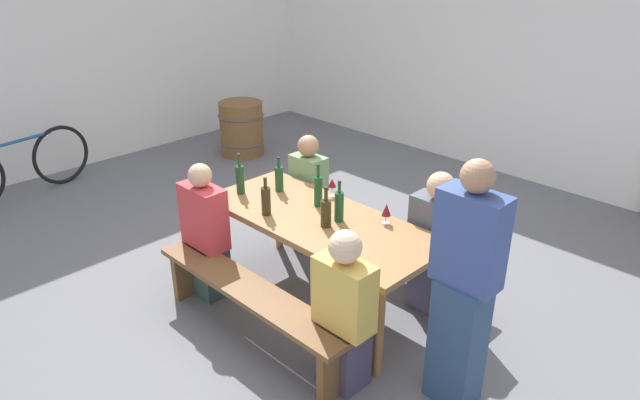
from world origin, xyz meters
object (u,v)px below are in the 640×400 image
object	(u,v)px
seated_guest_far_1	(435,246)
bench_far	(378,233)
wine_bottle_0	(279,178)
seated_guest_near_1	(344,314)
wine_bottle_3	(326,212)
wine_bottle_5	(318,191)
standing_host	(463,293)
tasting_table	(320,227)
wine_glass_1	(332,184)
seated_guest_far_0	(309,195)
wine_bottle_2	(240,179)
wine_bottle_4	(339,206)
bench_near	(250,299)
wine_glass_0	(386,210)
wine_barrel	(242,128)
seated_guest_near_0	(206,235)
parked_bicycle_0	(17,167)
wine_bottle_1	(266,200)

from	to	relation	value
seated_guest_far_1	bench_far	bearing A→B (deg)	-102.33
wine_bottle_0	seated_guest_near_1	distance (m)	1.57
wine_bottle_3	wine_bottle_5	size ratio (longest dim) A/B	0.89
wine_bottle_3	seated_guest_far_1	xyz separation A→B (m)	(0.56, 0.63, -0.31)
seated_guest_near_1	standing_host	xyz separation A→B (m)	(0.59, 0.40, 0.25)
tasting_table	wine_glass_1	xyz separation A→B (m)	(-0.21, 0.35, 0.19)
seated_guest_far_0	standing_host	world-z (taller)	standing_host
tasting_table	seated_guest_near_1	world-z (taller)	seated_guest_near_1
tasting_table	standing_host	distance (m)	1.38
wine_bottle_2	wine_bottle_4	xyz separation A→B (m)	(0.93, 0.20, -0.01)
bench_far	wine_bottle_3	distance (m)	0.94
wine_glass_1	bench_near	bearing A→B (deg)	-78.77
bench_far	wine_glass_0	bearing A→B (deg)	-46.05
wine_glass_0	wine_barrel	distance (m)	3.93
wine_bottle_2	wine_bottle_3	size ratio (longest dim) A/B	1.10
wine_bottle_2	standing_host	xyz separation A→B (m)	(2.16, -0.03, -0.09)
seated_guest_far_0	seated_guest_near_0	bearing A→B (deg)	-1.17
bench_near	bench_far	bearing A→B (deg)	90.00
tasting_table	wine_bottle_5	size ratio (longest dim) A/B	5.52
wine_bottle_0	parked_bicycle_0	distance (m)	3.43
wine_glass_0	parked_bicycle_0	world-z (taller)	wine_glass_0
wine_bottle_4	wine_barrel	world-z (taller)	wine_bottle_4
wine_glass_1	standing_host	distance (m)	1.66
bench_near	wine_bottle_1	world-z (taller)	wine_bottle_1
wine_bottle_0	wine_bottle_4	xyz separation A→B (m)	(0.74, -0.06, 0.01)
seated_guest_far_0	seated_guest_far_1	size ratio (longest dim) A/B	0.96
wine_glass_1	seated_guest_near_0	distance (m)	1.10
wine_glass_1	wine_glass_0	bearing A→B (deg)	-6.40
wine_bottle_0	wine_bottle_4	size ratio (longest dim) A/B	0.93
tasting_table	parked_bicycle_0	size ratio (longest dim) A/B	1.14
wine_bottle_0	wine_glass_1	size ratio (longest dim) A/B	1.92
wine_bottle_5	seated_guest_far_0	xyz separation A→B (m)	(-0.54, 0.42, -0.35)
tasting_table	wine_bottle_0	bearing A→B (deg)	168.60
wine_bottle_5	seated_guest_far_1	world-z (taller)	seated_guest_far_1
wine_bottle_4	wine_bottle_5	size ratio (longest dim) A/B	0.92
seated_guest_far_1	standing_host	bearing A→B (deg)	42.95
tasting_table	wine_bottle_2	distance (m)	0.84
wine_bottle_2	wine_bottle_3	world-z (taller)	wine_bottle_2
wine_bottle_3	parked_bicycle_0	bearing A→B (deg)	-167.61
wine_glass_1	seated_guest_far_1	bearing A→B (deg)	13.17
wine_bottle_3	standing_host	xyz separation A→B (m)	(1.24, -0.10, -0.07)
wine_glass_1	wine_bottle_5	bearing A→B (deg)	-77.15
wine_bottle_4	wine_bottle_0	bearing A→B (deg)	175.75
tasting_table	wine_bottle_0	distance (m)	0.65
standing_host	wine_barrel	size ratio (longest dim) A/B	2.29
wine_glass_0	standing_host	distance (m)	1.05
seated_guest_near_0	wine_bottle_5	bearing A→B (deg)	-38.73
wine_bottle_2	seated_guest_far_1	bearing A→B (deg)	25.28
bench_near	wine_bottle_3	size ratio (longest dim) A/B	5.86
standing_host	seated_guest_far_1	bearing A→B (deg)	-47.05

